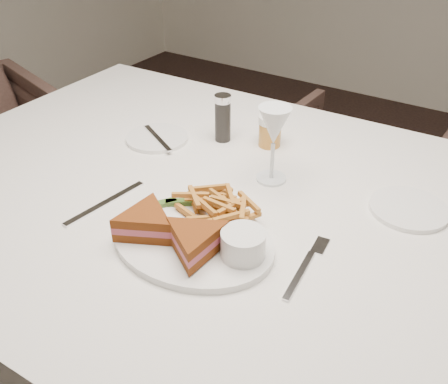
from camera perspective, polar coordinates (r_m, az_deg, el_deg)
The scene contains 3 objects.
table at distance 1.31m, azimuth 1.23°, elevation -14.70°, with size 1.59×1.06×0.75m, color silver.
chair_far at distance 1.97m, azimuth 13.96°, elevation 0.61°, with size 0.61×0.57×0.62m, color #48332C.
table_setting at distance 0.99m, azimuth -0.55°, elevation -0.91°, with size 0.80×0.59×0.18m.
Camera 1 is at (0.24, -0.79, 1.35)m, focal length 40.00 mm.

